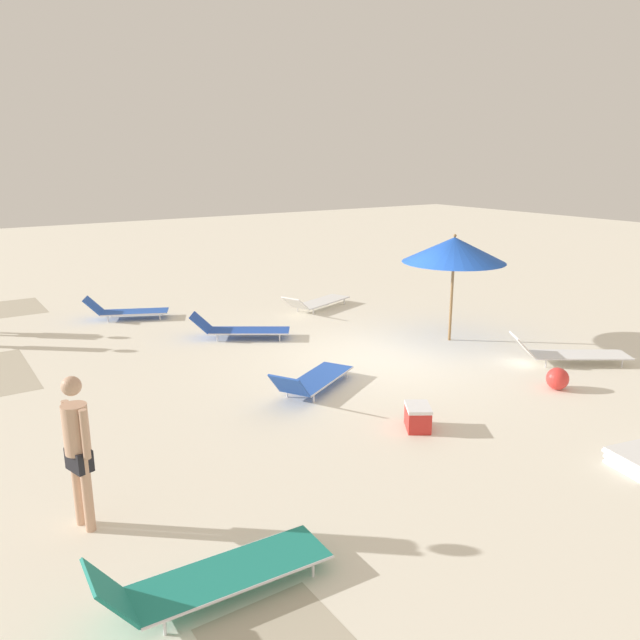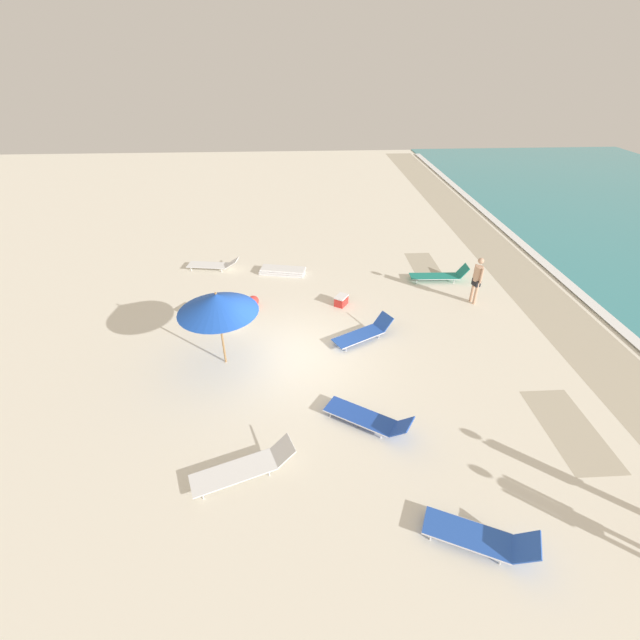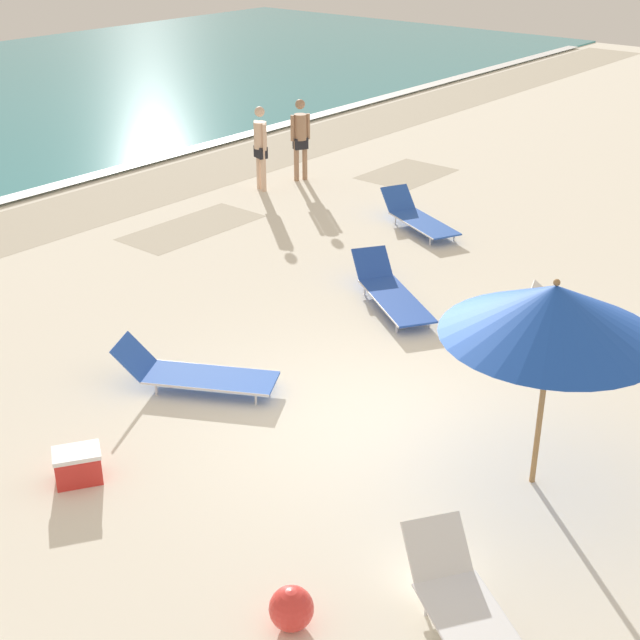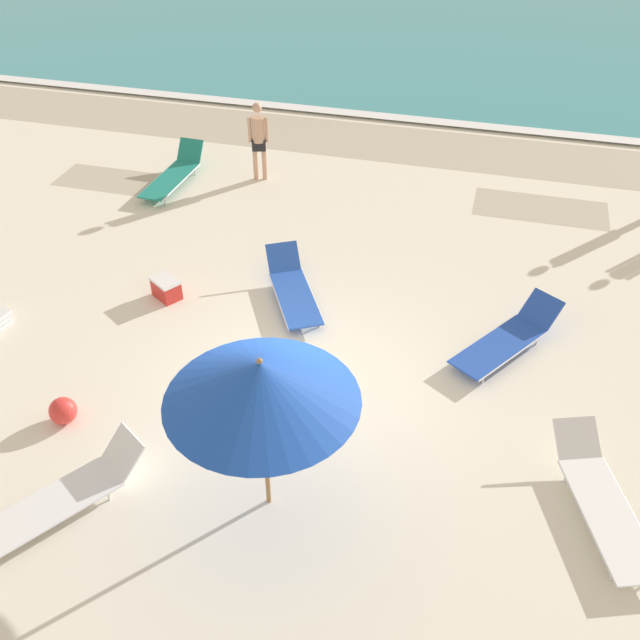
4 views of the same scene
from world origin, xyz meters
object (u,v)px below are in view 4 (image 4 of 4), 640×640
(sun_lounger_mid_beach_pair_a, at_px, (602,500))
(cooler_box, at_px, (166,288))
(beach_ball, at_px, (63,411))
(beachgoer_shoreline_child, at_px, (259,137))
(sun_lounger_under_umbrella, at_px, (508,338))
(sun_lounger_near_water_right, at_px, (293,289))
(beach_umbrella, at_px, (261,383))
(sun_lounger_near_water_left, at_px, (59,498))
(sun_lounger_beside_umbrella, at_px, (174,174))

(sun_lounger_mid_beach_pair_a, xyz_separation_m, cooler_box, (-7.13, 2.83, -0.02))
(beach_ball, relative_size, cooler_box, 0.64)
(beachgoer_shoreline_child, bearing_deg, sun_lounger_under_umbrella, -55.29)
(sun_lounger_under_umbrella, height_order, sun_lounger_near_water_right, sun_lounger_near_water_right)
(beachgoer_shoreline_child, bearing_deg, sun_lounger_mid_beach_pair_a, -63.17)
(sun_lounger_mid_beach_pair_a, bearing_deg, beachgoer_shoreline_child, 112.33)
(beach_umbrella, bearing_deg, sun_lounger_near_water_left, -162.03)
(sun_lounger_beside_umbrella, relative_size, sun_lounger_near_water_right, 1.08)
(sun_lounger_near_water_left, bearing_deg, sun_lounger_under_umbrella, 75.29)
(sun_lounger_mid_beach_pair_a, bearing_deg, sun_lounger_near_water_right, 125.85)
(sun_lounger_under_umbrella, relative_size, sun_lounger_beside_umbrella, 0.96)
(sun_lounger_near_water_right, xyz_separation_m, sun_lounger_mid_beach_pair_a, (4.98, -3.33, -0.01))
(sun_lounger_near_water_left, xyz_separation_m, beachgoer_shoreline_child, (-0.57, 9.35, 0.79))
(sun_lounger_under_umbrella, relative_size, sun_lounger_mid_beach_pair_a, 0.92)
(sun_lounger_mid_beach_pair_a, height_order, beachgoer_shoreline_child, beachgoer_shoreline_child)
(beach_umbrella, height_order, sun_lounger_near_water_right, beach_umbrella)
(sun_lounger_beside_umbrella, height_order, sun_lounger_near_water_left, sun_lounger_beside_umbrella)
(sun_lounger_beside_umbrella, height_order, beach_ball, sun_lounger_beside_umbrella)
(sun_lounger_under_umbrella, distance_m, sun_lounger_beside_umbrella, 8.55)
(sun_lounger_near_water_right, bearing_deg, beach_umbrella, -106.44)
(sun_lounger_near_water_left, height_order, cooler_box, sun_lounger_near_water_left)
(sun_lounger_mid_beach_pair_a, xyz_separation_m, beach_ball, (-7.25, -0.33, -0.01))
(sun_lounger_under_umbrella, bearing_deg, beachgoer_shoreline_child, 173.87)
(beach_umbrella, bearing_deg, sun_lounger_mid_beach_pair_a, 12.96)
(sun_lounger_beside_umbrella, distance_m, cooler_box, 4.45)
(sun_lounger_near_water_left, height_order, sun_lounger_mid_beach_pair_a, sun_lounger_near_water_left)
(sun_lounger_near_water_right, height_order, beachgoer_shoreline_child, beachgoer_shoreline_child)
(sun_lounger_near_water_left, bearing_deg, sun_lounger_mid_beach_pair_a, 48.27)
(beach_umbrella, relative_size, sun_lounger_near_water_left, 1.05)
(sun_lounger_near_water_left, height_order, beach_ball, sun_lounger_near_water_left)
(beachgoer_shoreline_child, relative_size, beach_ball, 4.51)
(sun_lounger_under_umbrella, xyz_separation_m, sun_lounger_near_water_right, (-3.68, 0.42, 0.01))
(sun_lounger_near_water_left, height_order, beachgoer_shoreline_child, beachgoer_shoreline_child)
(beach_umbrella, bearing_deg, beach_ball, 169.61)
(sun_lounger_beside_umbrella, bearing_deg, sun_lounger_near_water_right, -40.84)
(sun_lounger_beside_umbrella, bearing_deg, beachgoer_shoreline_child, 23.20)
(cooler_box, bearing_deg, beach_ball, -59.29)
(sun_lounger_near_water_left, relative_size, cooler_box, 3.67)
(sun_lounger_under_umbrella, height_order, sun_lounger_mid_beach_pair_a, sun_lounger_under_umbrella)
(beach_ball, bearing_deg, beachgoer_shoreline_child, 88.49)
(sun_lounger_near_water_left, xyz_separation_m, sun_lounger_near_water_right, (1.49, 5.05, 0.00))
(sun_lounger_mid_beach_pair_a, bearing_deg, beach_ball, 162.27)
(sun_lounger_near_water_right, height_order, cooler_box, sun_lounger_near_water_right)
(sun_lounger_near_water_right, distance_m, beachgoer_shoreline_child, 4.83)
(sun_lounger_under_umbrella, bearing_deg, sun_lounger_near_water_right, -153.18)
(beach_umbrella, relative_size, sun_lounger_near_water_right, 1.14)
(sun_lounger_near_water_right, relative_size, beachgoer_shoreline_child, 1.18)
(sun_lounger_near_water_right, bearing_deg, cooler_box, 164.02)
(sun_lounger_near_water_left, relative_size, sun_lounger_near_water_right, 1.08)
(beach_ball, bearing_deg, sun_lounger_near_water_right, 58.25)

